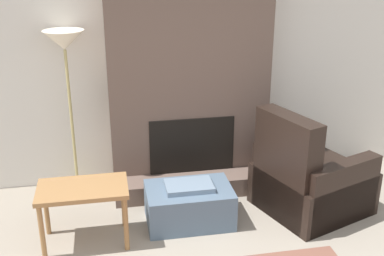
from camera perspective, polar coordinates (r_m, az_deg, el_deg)
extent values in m
cube|color=silver|center=(5.27, -0.80, 7.55)|extent=(6.82, 0.06, 2.60)
cube|color=brown|center=(5.07, -0.38, 6.99)|extent=(1.69, 0.37, 2.60)
cube|color=brown|center=(5.20, 0.31, -6.85)|extent=(1.69, 0.30, 0.20)
cube|color=black|center=(5.15, 0.01, -2.10)|extent=(0.91, 0.02, 0.61)
cube|color=slate|center=(4.68, -0.35, -9.11)|extent=(0.82, 0.54, 0.36)
cube|color=slate|center=(4.58, -0.35, -6.89)|extent=(0.45, 0.30, 0.05)
cube|color=black|center=(5.05, 14.05, -6.90)|extent=(1.21, 1.17, 0.44)
cube|color=black|center=(4.67, 11.05, -4.72)|extent=(0.44, 0.75, 1.07)
cube|color=black|center=(4.79, 17.21, -7.47)|extent=(0.86, 0.45, 0.65)
cube|color=black|center=(5.23, 11.38, -4.34)|extent=(0.86, 0.45, 0.65)
cube|color=#9E7042|center=(4.33, -12.86, -7.05)|extent=(0.78, 0.46, 0.04)
cylinder|color=#9E7042|center=(4.33, -17.36, -11.73)|extent=(0.04, 0.04, 0.51)
cylinder|color=#9E7042|center=(4.29, -7.84, -11.21)|extent=(0.04, 0.04, 0.51)
cylinder|color=#9E7042|center=(4.66, -16.90, -9.20)|extent=(0.04, 0.04, 0.51)
cylinder|color=#9E7042|center=(4.62, -8.11, -8.69)|extent=(0.04, 0.04, 0.51)
cylinder|color=tan|center=(5.45, -13.31, -7.16)|extent=(0.26, 0.26, 0.02)
cylinder|color=tan|center=(5.13, -14.04, 0.53)|extent=(0.03, 0.03, 1.54)
cone|color=silver|center=(4.90, -14.94, 10.04)|extent=(0.40, 0.40, 0.19)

